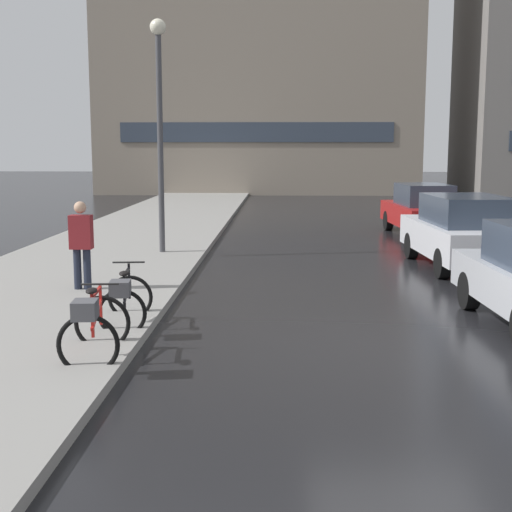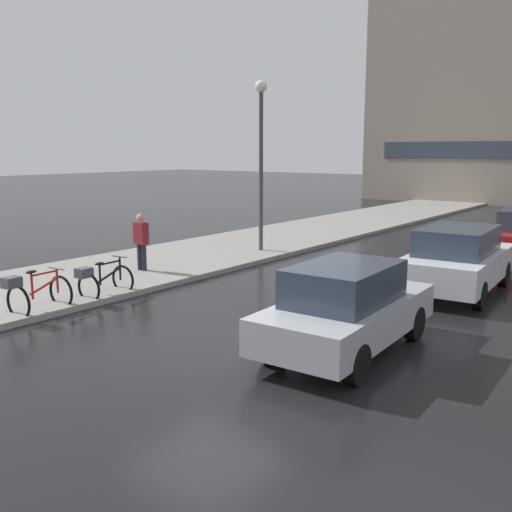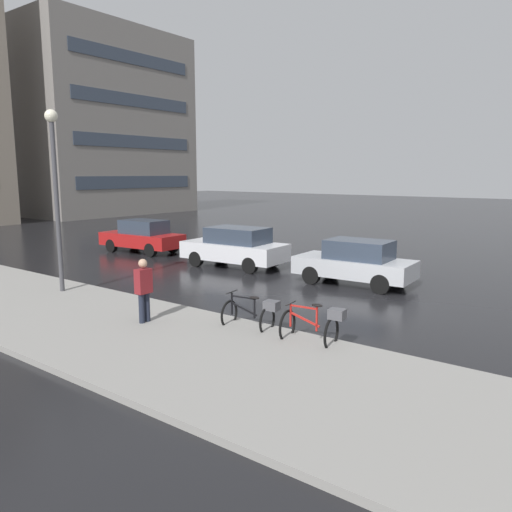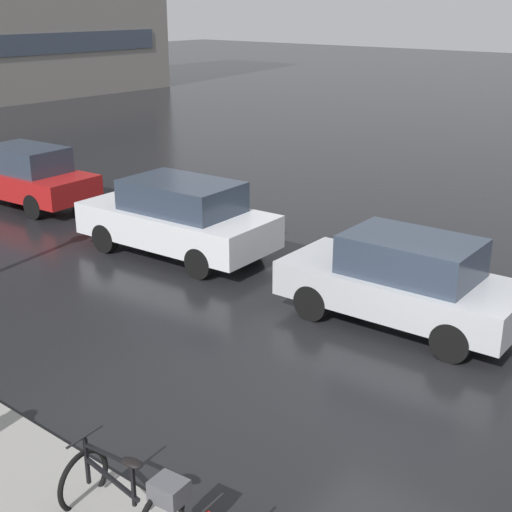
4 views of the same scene
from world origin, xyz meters
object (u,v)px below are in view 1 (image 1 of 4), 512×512
object	(u,v)px
car_red	(422,210)
streetlamp	(159,105)
bicycle_second	(125,299)
bicycle_nearest	(93,326)
pedestrian	(81,243)
car_white	(464,231)

from	to	relation	value
car_red	streetlamp	size ratio (longest dim) A/B	0.76
bicycle_second	car_red	world-z (taller)	car_red
car_red	streetlamp	distance (m)	9.20
bicycle_nearest	car_red	bearing A→B (deg)	63.89
bicycle_second	pedestrian	size ratio (longest dim) A/B	0.83
car_white	streetlamp	size ratio (longest dim) A/B	0.78
bicycle_nearest	streetlamp	size ratio (longest dim) A/B	0.25
car_white	pedestrian	bearing A→B (deg)	-156.29
car_white	bicycle_second	bearing A→B (deg)	-137.83
streetlamp	bicycle_second	bearing A→B (deg)	-84.80
bicycle_nearest	car_white	size ratio (longest dim) A/B	0.32
bicycle_second	pedestrian	distance (m)	2.81
car_white	streetlamp	bearing A→B (deg)	169.49
pedestrian	streetlamp	size ratio (longest dim) A/B	0.31
bicycle_second	car_red	bearing A→B (deg)	60.74
bicycle_nearest	bicycle_second	size ratio (longest dim) A/B	0.99
car_white	car_red	distance (m)	6.06
car_white	pedestrian	size ratio (longest dim) A/B	2.55
bicycle_nearest	car_white	distance (m)	9.97
car_red	pedestrian	world-z (taller)	pedestrian
bicycle_nearest	car_red	world-z (taller)	car_red
streetlamp	pedestrian	bearing A→B (deg)	-98.09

